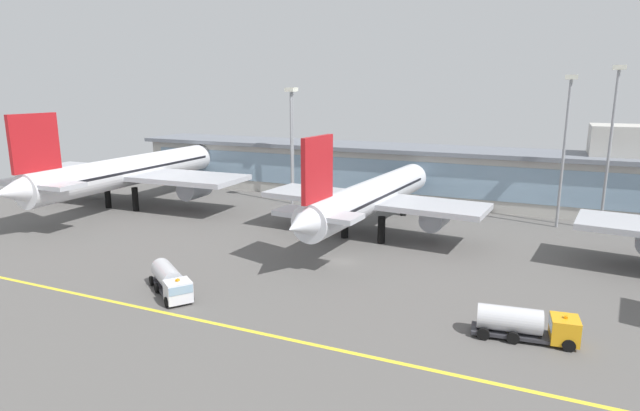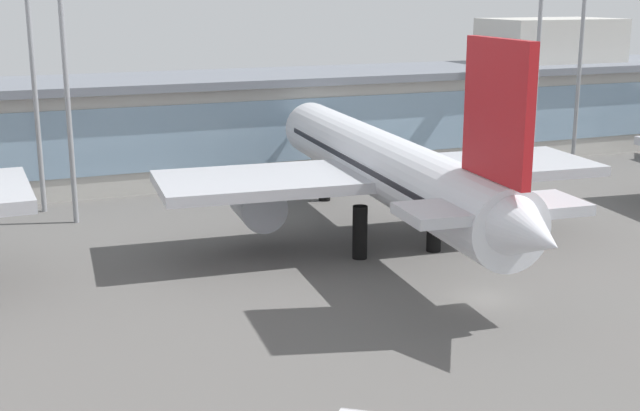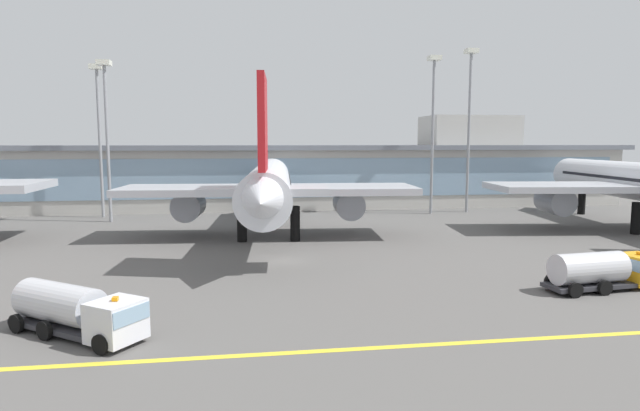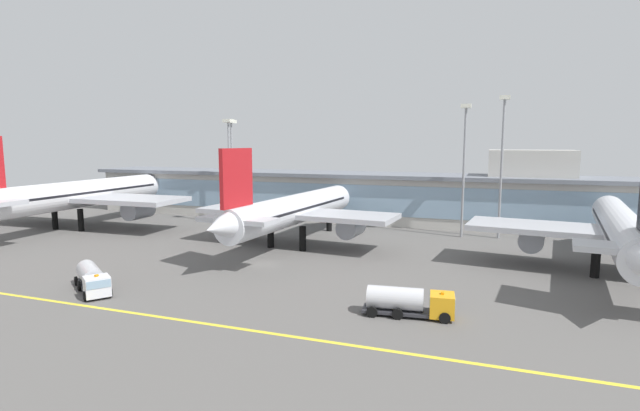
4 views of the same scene
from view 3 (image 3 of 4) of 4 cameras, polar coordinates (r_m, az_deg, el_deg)
ground_plane at (r=50.27m, az=-3.93°, el=-5.94°), size 180.00×180.00×0.00m
taxiway_centreline_stripe at (r=29.31m, az=-0.38°, el=-15.28°), size 144.00×0.50×0.01m
terminal_building at (r=91.79m, az=-4.78°, el=3.42°), size 128.29×14.00×15.80m
airliner_near_right at (r=62.36m, az=-5.47°, el=2.12°), size 34.73×46.75×16.53m
fuel_tanker_truck at (r=45.76m, az=28.23°, el=-6.05°), size 9.26×3.77×2.90m
baggage_tug_near at (r=33.76m, az=-24.28°, el=-10.19°), size 8.74×7.29×2.90m
apron_light_mast_west at (r=88.21m, az=15.65°, el=10.00°), size 1.80×1.80×25.45m
apron_light_mast_centre at (r=84.71m, az=11.96°, el=9.74°), size 1.80×1.80×24.07m
apron_light_mast_east at (r=85.05m, az=-22.51°, el=8.66°), size 1.80×1.80×22.19m
apron_light_mast_far_east at (r=79.77m, az=-21.81°, el=8.83°), size 1.80×1.80×22.11m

